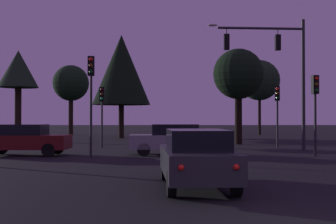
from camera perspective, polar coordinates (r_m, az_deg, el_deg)
name	(u,v)px	position (r m, az deg, el deg)	size (l,w,h in m)	color
ground_plane	(191,143)	(31.05, 3.08, -4.21)	(168.00, 168.00, 0.00)	black
traffic_signal_mast_arm	(278,61)	(25.04, 14.67, 6.71)	(5.62, 0.56, 7.50)	#232326
traffic_light_corner_left	(277,104)	(26.96, 14.57, 1.08)	(0.34, 0.37, 3.81)	#232326
traffic_light_corner_right	(102,104)	(26.50, -8.93, 1.03)	(0.30, 0.35, 3.76)	#232326
traffic_light_median	(91,86)	(19.66, -10.38, 3.46)	(0.32, 0.36, 4.67)	#232326
traffic_light_far_side	(315,98)	(21.31, 19.31, 1.74)	(0.34, 0.37, 3.88)	#232326
car_nearside_lane	(196,157)	(11.16, 3.86, -6.11)	(1.91, 4.29, 1.52)	#232328
car_crossing_left	(173,139)	(20.99, 0.61, -3.65)	(4.30, 1.82, 1.52)	gray
car_crossing_right	(23,139)	(21.82, -18.97, -3.50)	(4.44, 1.87, 1.52)	#4C0F0F
tree_behind_sign	(121,70)	(39.21, -6.33, 5.68)	(5.33, 5.33, 9.53)	black
tree_left_far	(259,80)	(47.94, 12.26, 4.19)	(4.48, 4.48, 8.29)	black
tree_center_horizon	(18,70)	(36.20, -19.60, 5.32)	(3.21, 3.21, 7.32)	black
tree_right_cluster	(238,75)	(30.10, 9.50, 4.98)	(3.55, 3.55, 6.72)	black
tree_lot_edge	(71,84)	(47.67, -13.00, 3.77)	(3.95, 3.95, 7.68)	black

